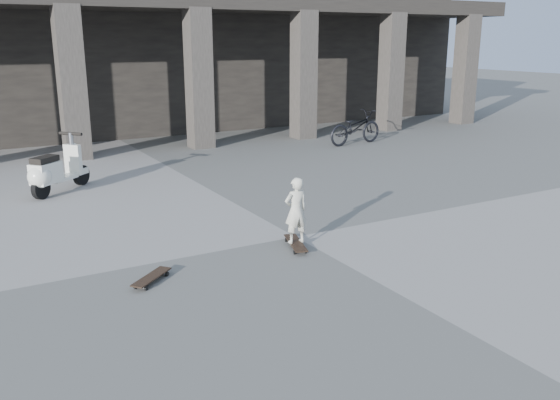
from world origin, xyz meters
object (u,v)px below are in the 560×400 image
longboard (296,243)px  child (296,210)px  skateboard_spare (151,278)px  scooter (51,173)px  bicycle (355,128)px

longboard → child: size_ratio=0.83×
skateboard_spare → scooter: bearing=54.2°
longboard → skateboard_spare: size_ratio=1.27×
longboard → skateboard_spare: bearing=112.9°
longboard → child: child is taller
child → scooter: bearing=-59.1°
longboard → bicycle: size_ratio=0.44×
scooter → longboard: bearing=-103.3°
longboard → child: 0.54m
scooter → bicycle: (9.13, 1.88, 0.04)m
scooter → bicycle: size_ratio=0.71×
scooter → skateboard_spare: bearing=-127.2°
longboard → bicycle: (6.36, 7.11, 0.45)m
longboard → scooter: bearing=45.4°
scooter → bicycle: 9.32m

